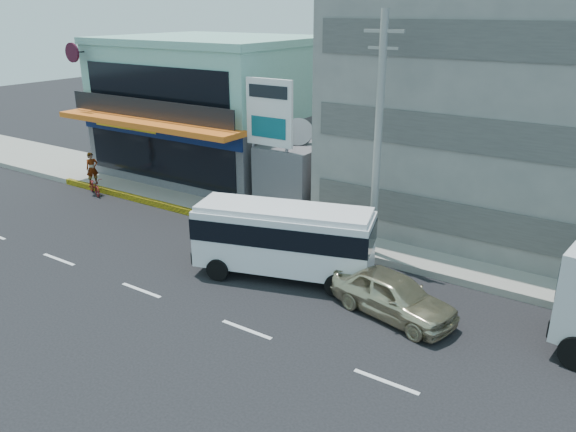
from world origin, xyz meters
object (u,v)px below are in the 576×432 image
object	(u,v)px
shop_building	(215,111)
satellite_dish	(298,142)
sedan	(393,295)
minibus	(284,235)
billboard	(269,120)
motorcycle_rider	(94,181)
concrete_building	(533,79)
utility_pole_near	(378,139)

from	to	relation	value
shop_building	satellite_dish	size ratio (longest dim) A/B	8.27
sedan	shop_building	bearing A→B (deg)	71.32
satellite_dish	minibus	xyz separation A→B (m)	(3.80, -7.00, -1.85)
billboard	minibus	xyz separation A→B (m)	(4.30, -5.20, -3.20)
shop_building	satellite_dish	world-z (taller)	shop_building
sedan	motorcycle_rider	world-z (taller)	motorcycle_rider
shop_building	billboard	xyz separation A→B (m)	(7.50, -4.75, 0.93)
sedan	concrete_building	bearing A→B (deg)	6.48
concrete_building	sedan	distance (m)	13.11
shop_building	billboard	size ratio (longest dim) A/B	1.80
motorcycle_rider	utility_pole_near	bearing A→B (deg)	2.47
shop_building	utility_pole_near	size ratio (longest dim) A/B	1.24
shop_building	sedan	bearing A→B (deg)	-32.03
satellite_dish	sedan	xyz separation A→B (m)	(8.62, -7.45, -2.80)
utility_pole_near	motorcycle_rider	size ratio (longest dim) A/B	4.12
satellite_dish	utility_pole_near	distance (m)	7.17
concrete_building	minibus	size ratio (longest dim) A/B	2.20
utility_pole_near	sedan	xyz separation A→B (m)	(2.62, -3.85, -4.37)
utility_pole_near	sedan	distance (m)	6.39
shop_building	minibus	distance (m)	15.60
satellite_dish	minibus	bearing A→B (deg)	-61.53
motorcycle_rider	shop_building	bearing A→B (deg)	67.78
shop_building	motorcycle_rider	distance (m)	8.49
satellite_dish	motorcycle_rider	xyz separation A→B (m)	(-10.97, -4.33, -2.77)
utility_pole_near	billboard	bearing A→B (deg)	164.52
billboard	utility_pole_near	size ratio (longest dim) A/B	0.69
concrete_building	satellite_dish	xyz separation A→B (m)	(-10.00, -4.00, -3.42)
satellite_dish	motorcycle_rider	size ratio (longest dim) A/B	0.62
utility_pole_near	sedan	size ratio (longest dim) A/B	2.19
shop_building	concrete_building	bearing A→B (deg)	3.35
concrete_building	minibus	world-z (taller)	concrete_building
shop_building	concrete_building	xyz separation A→B (m)	(18.00, 1.05, 3.00)
billboard	minibus	world-z (taller)	billboard
satellite_dish	utility_pole_near	xyz separation A→B (m)	(6.00, -3.60, 1.57)
shop_building	concrete_building	size ratio (longest dim) A/B	0.77
satellite_dish	billboard	world-z (taller)	billboard
shop_building	utility_pole_near	bearing A→B (deg)	-25.06
shop_building	concrete_building	world-z (taller)	concrete_building
sedan	billboard	bearing A→B (deg)	71.56
billboard	sedan	bearing A→B (deg)	-31.79
billboard	utility_pole_near	distance (m)	6.75
satellite_dish	billboard	size ratio (longest dim) A/B	0.22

